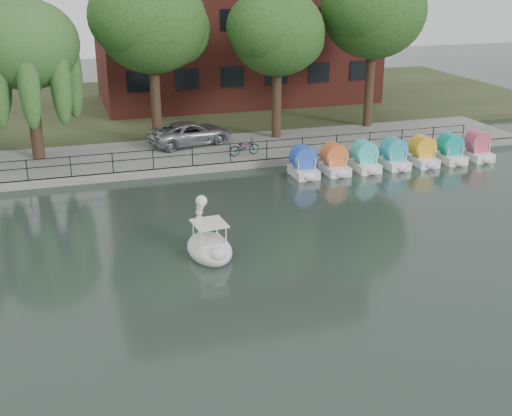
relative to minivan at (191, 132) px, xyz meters
name	(u,v)px	position (x,y,z in m)	size (l,w,h in m)	color
ground_plane	(278,287)	(-0.76, -17.25, -1.16)	(120.00, 120.00, 0.00)	#394943
promenade	(182,155)	(-0.76, -1.25, -0.96)	(40.00, 6.00, 0.40)	gray
kerb	(194,170)	(-0.76, -4.20, -0.96)	(40.00, 0.25, 0.40)	gray
land_strip	(145,106)	(-0.76, 12.75, -0.98)	(60.00, 22.00, 0.36)	#47512D
railing	(192,151)	(-0.76, -4.00, -0.01)	(32.00, 0.05, 1.00)	black
willow_mid	(26,45)	(-8.26, -0.25, 5.09)	(5.32, 5.32, 8.15)	#473323
broadleaf_center	(151,23)	(-1.76, 0.75, 5.90)	(6.00, 6.00, 9.25)	#473323
broadleaf_right	(277,33)	(5.24, 0.25, 5.23)	(5.40, 5.40, 8.32)	#473323
broadleaf_far	(374,11)	(11.74, 1.25, 6.24)	(6.30, 6.30, 9.71)	#473323
minivan	(191,132)	(0.00, 0.00, 0.00)	(5.44, 2.50, 1.51)	gray
bicycle	(244,146)	(2.28, -3.02, -0.26)	(1.72, 0.60, 1.00)	gray
swan_boat	(209,244)	(-2.34, -14.13, -0.70)	(1.74, 2.59, 2.08)	white
pedal_boat_row	(394,156)	(9.54, -6.24, -0.55)	(11.35, 1.70, 1.40)	white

